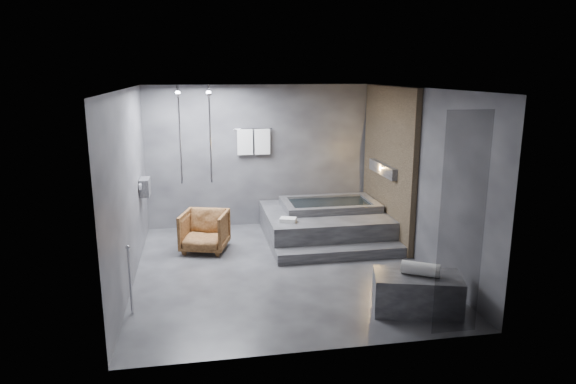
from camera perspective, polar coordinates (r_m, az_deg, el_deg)
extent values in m
plane|color=#29292B|center=(8.22, -0.71, -8.48)|extent=(5.00, 5.00, 0.00)
cube|color=#454547|center=(7.64, -0.77, 11.42)|extent=(4.50, 5.00, 0.04)
cube|color=#323237|center=(10.25, -3.03, 4.00)|extent=(4.50, 0.04, 2.80)
cube|color=#323237|center=(5.44, 3.58, -4.37)|extent=(4.50, 0.04, 2.80)
cube|color=#323237|center=(7.78, -17.32, 0.44)|extent=(0.04, 5.00, 2.80)
cube|color=#323237|center=(8.47, 14.46, 1.63)|extent=(0.04, 5.00, 2.80)
cube|color=#8C7352|center=(9.58, 11.07, 3.12)|extent=(0.10, 2.40, 2.78)
cube|color=#FF9938|center=(9.57, 10.59, 2.52)|extent=(0.14, 1.20, 0.20)
cube|color=slate|center=(9.19, -15.61, 0.55)|extent=(0.16, 0.42, 0.30)
imported|color=beige|center=(9.10, -15.58, 0.14)|extent=(0.08, 0.08, 0.21)
imported|color=beige|center=(9.30, -15.46, 0.24)|extent=(0.07, 0.07, 0.15)
cylinder|color=silver|center=(9.66, -8.66, 6.30)|extent=(0.04, 0.04, 1.80)
cylinder|color=silver|center=(9.66, -11.94, 6.17)|extent=(0.04, 0.04, 1.80)
cylinder|color=silver|center=(10.10, -3.88, 7.00)|extent=(0.75, 0.02, 0.02)
cube|color=white|center=(10.09, -4.80, 5.55)|extent=(0.30, 0.06, 0.50)
cube|color=white|center=(10.13, -2.88, 5.61)|extent=(0.30, 0.06, 0.50)
cylinder|color=silver|center=(6.91, -17.12, -9.43)|extent=(0.04, 0.04, 0.90)
cube|color=black|center=(6.09, 18.74, -3.62)|extent=(0.55, 0.01, 2.60)
cube|color=#2E2E30|center=(9.69, 4.02, -3.54)|extent=(2.20, 2.00, 0.50)
cube|color=#2E2E30|center=(8.66, 5.91, -6.77)|extent=(2.20, 0.36, 0.18)
cube|color=#2E2F31|center=(6.97, 14.12, -10.84)|extent=(1.23, 0.89, 0.50)
imported|color=#422510|center=(9.02, -9.24, -4.31)|extent=(0.93, 0.95, 0.70)
cylinder|color=white|center=(6.85, 14.52, -8.27)|extent=(0.50, 0.40, 0.17)
cube|color=silver|center=(8.89, 0.01, -3.12)|extent=(0.33, 0.28, 0.07)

